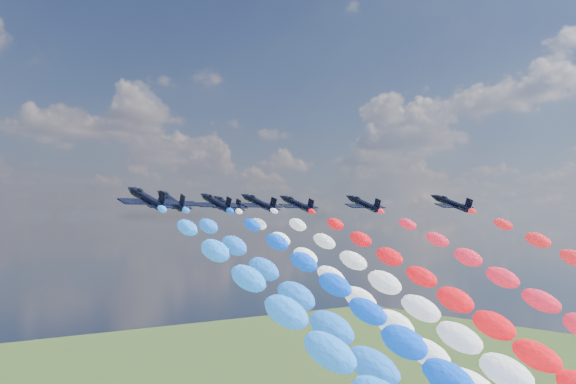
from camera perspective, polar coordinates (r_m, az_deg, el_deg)
jet_0 at (r=107.70m, az=-11.37°, el=-0.54°), size 9.90×13.04×6.28m
jet_1 at (r=122.33m, az=-9.45°, el=-0.72°), size 9.88×13.02×6.28m
jet_2 at (r=136.62m, az=-5.84°, el=-0.87°), size 9.16×12.50×6.28m
trail_2 at (r=97.55m, az=11.33°, el=-14.55°), size 5.86×102.93×50.55m
jet_3 at (r=139.78m, az=-2.34°, el=-0.91°), size 9.94×13.06×6.28m
trail_3 at (r=102.96m, az=15.51°, el=-13.84°), size 5.86×102.93×50.55m
jet_4 at (r=152.72m, az=-5.03°, el=-0.99°), size 9.71×12.90×6.28m
trail_4 at (r=113.25m, az=9.94°, el=-12.79°), size 5.86×102.93×50.55m
jet_5 at (r=150.64m, az=0.76°, el=-0.99°), size 9.67×12.87×6.28m
trail_5 at (r=115.42m, az=17.79°, el=-12.51°), size 5.86×102.93×50.55m
jet_6 at (r=149.61m, az=6.17°, el=-0.97°), size 9.87×13.02×6.28m
jet_7 at (r=149.30m, az=13.18°, el=-0.92°), size 9.49×12.74×6.28m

